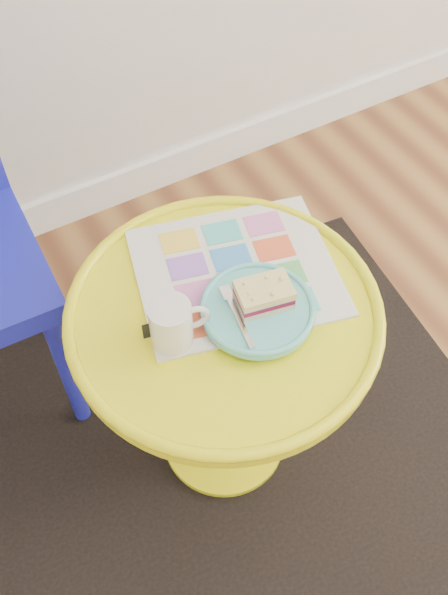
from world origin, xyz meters
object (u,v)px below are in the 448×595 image
side_table (224,356)px  newspaper (236,272)px  plate (258,310)px  mug (172,324)px

side_table → newspaper: (0.06, 0.07, 0.16)m
newspaper → plate: plate is taller
newspaper → mug: (-0.17, -0.08, 0.05)m
mug → side_table: bearing=18.8°
plate → mug: bearing=169.3°
side_table → plate: 0.19m
newspaper → mug: mug is taller
plate → side_table: bearing=137.5°
newspaper → plate: (-0.02, -0.11, 0.02)m
side_table → mug: 0.24m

